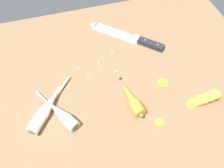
% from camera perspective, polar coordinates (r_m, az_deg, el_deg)
% --- Properties ---
extents(ground_plane, '(1.20, 0.90, 0.04)m').
position_cam_1_polar(ground_plane, '(0.94, -0.34, -0.30)').
color(ground_plane, brown).
extents(chefs_knife, '(0.27, 0.27, 0.04)m').
position_cam_1_polar(chefs_knife, '(1.08, 2.75, 11.08)').
color(chefs_knife, silver).
rests_on(chefs_knife, ground_plane).
extents(whole_carrot, '(0.06, 0.19, 0.04)m').
position_cam_1_polar(whole_carrot, '(0.86, 4.47, -3.28)').
color(whole_carrot, orange).
rests_on(whole_carrot, ground_plane).
extents(parsnip_front, '(0.13, 0.19, 0.04)m').
position_cam_1_polar(parsnip_front, '(0.84, -11.42, -6.88)').
color(parsnip_front, silver).
rests_on(parsnip_front, ground_plane).
extents(parsnip_mid_left, '(0.16, 0.18, 0.04)m').
position_cam_1_polar(parsnip_mid_left, '(0.87, -14.58, -5.22)').
color(parsnip_mid_left, silver).
rests_on(parsnip_mid_left, ground_plane).
extents(parsnip_mid_right, '(0.13, 0.17, 0.04)m').
position_cam_1_polar(parsnip_mid_right, '(0.86, -15.89, -7.02)').
color(parsnip_mid_right, silver).
rests_on(parsnip_mid_right, ground_plane).
extents(carrot_slice_stack, '(0.13, 0.04, 0.04)m').
position_cam_1_polar(carrot_slice_stack, '(0.92, 20.13, -3.25)').
color(carrot_slice_stack, orange).
rests_on(carrot_slice_stack, ground_plane).
extents(carrot_slice_stray_near, '(0.03, 0.03, 0.01)m').
position_cam_1_polar(carrot_slice_stray_near, '(0.85, 10.85, -8.57)').
color(carrot_slice_stray_near, orange).
rests_on(carrot_slice_stray_near, ground_plane).
extents(carrot_slice_stray_mid, '(0.04, 0.04, 0.01)m').
position_cam_1_polar(carrot_slice_stray_mid, '(0.94, 11.57, 0.32)').
color(carrot_slice_stray_mid, orange).
rests_on(carrot_slice_stray_mid, ground_plane).
extents(mince_crumbs, '(0.17, 0.10, 0.01)m').
position_cam_1_polar(mince_crumbs, '(0.97, -1.58, 4.20)').
color(mince_crumbs, beige).
rests_on(mince_crumbs, ground_plane).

